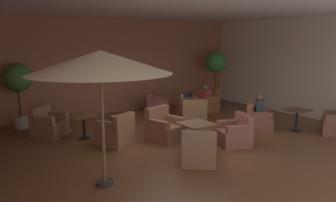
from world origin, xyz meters
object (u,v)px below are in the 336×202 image
(cafe_table_front_right, at_px, (196,129))
(armchair_rear_right_east, at_px, (257,119))
(open_laptop, at_px, (188,96))
(armchair_mid_center_east, at_px, (48,125))
(armchair_front_right_south, at_px, (198,150))
(armchair_front_left_east, at_px, (193,113))
(cafe_table_front_left, at_px, (186,102))
(patron_by_window, at_px, (259,107))
(potted_tree_mid_left, at_px, (216,64))
(armchair_front_left_north, at_px, (159,106))
(armchair_front_left_south, at_px, (206,104))
(armchair_front_right_east, at_px, (164,129))
(cafe_table_mid_center, at_px, (84,121))
(cafe_table_rear_right, at_px, (297,115))
(patron_blue_shirt, at_px, (205,94))
(iced_drink_cup, at_px, (182,96))
(armchair_front_right_north, at_px, (235,134))
(potted_tree_left_corner, at_px, (18,81))
(armchair_mid_center_north, at_px, (116,132))
(patio_umbrella_tall_red, at_px, (100,63))

(cafe_table_front_right, bearing_deg, armchair_rear_right_east, 8.93)
(open_laptop, bearing_deg, armchair_mid_center_east, 179.04)
(cafe_table_front_right, relative_size, armchair_front_right_south, 0.78)
(armchair_front_left_east, distance_m, open_laptop, 1.09)
(cafe_table_front_left, bearing_deg, patron_by_window, -74.60)
(potted_tree_mid_left, bearing_deg, armchair_front_left_north, -178.63)
(armchair_front_left_south, bearing_deg, armchair_front_right_east, -146.63)
(armchair_front_left_east, height_order, cafe_table_mid_center, armchair_front_left_east)
(cafe_table_rear_right, bearing_deg, patron_blue_shirt, 99.12)
(armchair_front_right_south, distance_m, iced_drink_cup, 4.75)
(cafe_table_front_left, relative_size, patron_by_window, 1.06)
(armchair_front_right_east, relative_size, potted_tree_mid_left, 0.44)
(cafe_table_front_right, height_order, armchair_front_right_north, armchair_front_right_north)
(armchair_mid_center_east, xyz_separation_m, armchair_rear_right_east, (5.45, -2.73, -0.00))
(cafe_table_front_left, xyz_separation_m, potted_tree_left_corner, (-5.24, 1.41, 0.95))
(patron_by_window, height_order, iced_drink_cup, patron_by_window)
(patron_by_window, xyz_separation_m, iced_drink_cup, (-0.84, 2.81, 0.01))
(armchair_rear_right_east, bearing_deg, potted_tree_mid_left, 68.56)
(armchair_mid_center_north, distance_m, iced_drink_cup, 3.85)
(cafe_table_mid_center, bearing_deg, open_laptop, 10.05)
(potted_tree_mid_left, xyz_separation_m, patron_by_window, (-1.31, -3.46, -1.02))
(armchair_front_right_south, bearing_deg, cafe_table_mid_center, 113.85)
(cafe_table_front_right, relative_size, armchair_mid_center_north, 0.77)
(cafe_table_front_right, bearing_deg, armchair_front_left_east, 54.03)
(armchair_front_right_south, height_order, armchair_mid_center_east, armchair_mid_center_east)
(cafe_table_rear_right, bearing_deg, armchair_rear_right_east, 135.67)
(armchair_front_right_east, relative_size, patron_by_window, 1.50)
(armchair_front_right_south, distance_m, potted_tree_mid_left, 6.74)
(armchair_front_right_north, bearing_deg, armchair_front_left_east, 76.67)
(armchair_front_left_south, xyz_separation_m, armchair_front_right_north, (-1.98, -3.48, -0.01))
(open_laptop, bearing_deg, armchair_front_right_north, -107.31)
(armchair_front_left_east, bearing_deg, patron_by_window, -57.53)
(armchair_front_right_south, height_order, patio_umbrella_tall_red, patio_umbrella_tall_red)
(cafe_table_rear_right, bearing_deg, patron_by_window, 135.67)
(cafe_table_front_right, relative_size, patron_by_window, 1.20)
(cafe_table_front_right, bearing_deg, armchair_front_right_south, -126.04)
(armchair_mid_center_east, height_order, potted_tree_left_corner, potted_tree_left_corner)
(armchair_front_right_south, distance_m, armchair_rear_right_east, 3.52)
(armchair_front_left_east, distance_m, potted_tree_mid_left, 3.28)
(armchair_front_left_north, relative_size, patron_blue_shirt, 1.75)
(open_laptop, bearing_deg, potted_tree_left_corner, 165.04)
(armchair_front_left_north, bearing_deg, armchair_front_right_east, -119.28)
(armchair_front_left_south, relative_size, iced_drink_cup, 7.64)
(potted_tree_mid_left, bearing_deg, armchair_mid_center_north, -156.08)
(potted_tree_left_corner, bearing_deg, patron_blue_shirt, -12.28)
(cafe_table_front_right, bearing_deg, patio_umbrella_tall_red, -165.58)
(cafe_table_front_left, bearing_deg, armchair_front_left_south, 3.79)
(armchair_front_left_north, xyz_separation_m, armchair_front_left_south, (1.70, -0.63, 0.01))
(armchair_front_left_east, distance_m, patio_umbrella_tall_red, 5.50)
(armchair_mid_center_north, bearing_deg, open_laptop, 25.33)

